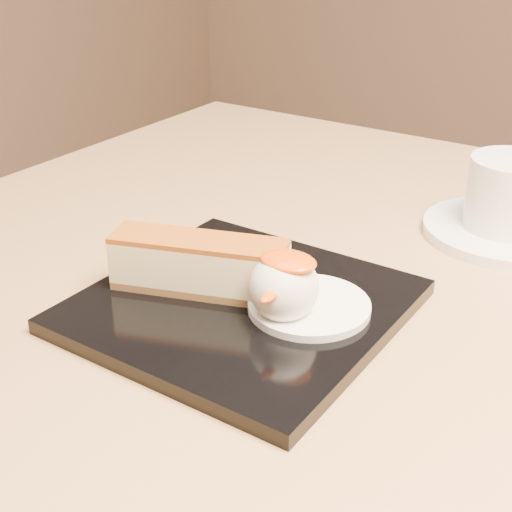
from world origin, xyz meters
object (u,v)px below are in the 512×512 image
Objects in this scene: table at (308,409)px; cheesecake at (199,264)px; dessert_plate at (241,306)px; saucer at (505,231)px; ice_cream_scoop at (284,287)px.

table is 5.78× the size of cheesecake.
dessert_plate is (-0.01, -0.10, 0.16)m from table.
saucer is (0.12, 0.15, 0.16)m from table.
saucer is (0.16, 0.25, -0.03)m from cheesecake.
cheesecake is at bearing -122.29° from saucer.
ice_cream_scoop is at bearing -108.66° from saucer.
dessert_plate is 0.28m from saucer.
dessert_plate is 0.04m from cheesecake.
table is 0.22m from ice_cream_scoop.
ice_cream_scoop reaches higher than cheesecake.
cheesecake is at bearing 180.00° from ice_cream_scoop.
cheesecake is 0.30m from saucer.
saucer is at bearing 38.85° from cheesecake.
ice_cream_scoop reaches higher than dessert_plate.
dessert_plate reaches higher than table.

